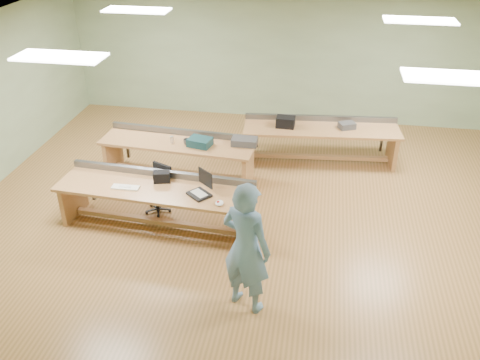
# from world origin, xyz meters

# --- Properties ---
(floor) EXTENTS (10.00, 10.00, 0.00)m
(floor) POSITION_xyz_m (0.00, 0.00, 0.00)
(floor) COLOR #9C6B3B
(floor) RESTS_ON ground
(ceiling) EXTENTS (10.00, 10.00, 0.00)m
(ceiling) POSITION_xyz_m (0.00, 0.00, 3.00)
(ceiling) COLOR silver
(ceiling) RESTS_ON wall_back
(wall_back) EXTENTS (10.00, 0.04, 3.00)m
(wall_back) POSITION_xyz_m (0.00, 4.00, 1.50)
(wall_back) COLOR #8FA980
(wall_back) RESTS_ON floor
(wall_front) EXTENTS (10.00, 0.04, 3.00)m
(wall_front) POSITION_xyz_m (0.00, -4.00, 1.50)
(wall_front) COLOR #8FA980
(wall_front) RESTS_ON floor
(fluor_panels) EXTENTS (6.20, 3.50, 0.03)m
(fluor_panels) POSITION_xyz_m (0.00, 0.00, 2.97)
(fluor_panels) COLOR white
(fluor_panels) RESTS_ON ceiling
(workbench_front) EXTENTS (3.23, 1.05, 0.86)m
(workbench_front) POSITION_xyz_m (-1.55, -0.97, 0.56)
(workbench_front) COLOR #B3834B
(workbench_front) RESTS_ON floor
(workbench_mid) EXTENTS (2.99, 1.00, 0.86)m
(workbench_mid) POSITION_xyz_m (-1.64, 0.72, 0.56)
(workbench_mid) COLOR #B3834B
(workbench_mid) RESTS_ON floor
(workbench_back) EXTENTS (3.16, 1.11, 0.86)m
(workbench_back) POSITION_xyz_m (1.02, 1.83, 0.56)
(workbench_back) COLOR #B3834B
(workbench_back) RESTS_ON floor
(person) EXTENTS (0.82, 0.70, 1.90)m
(person) POSITION_xyz_m (0.18, -2.56, 0.95)
(person) COLOR #6788A9
(person) RESTS_ON floor
(laptop_base) EXTENTS (0.43, 0.43, 0.04)m
(laptop_base) POSITION_xyz_m (-0.79, -1.11, 0.77)
(laptop_base) COLOR black
(laptop_base) RESTS_ON workbench_front
(laptop_screen) EXTENTS (0.27, 0.23, 0.26)m
(laptop_screen) POSITION_xyz_m (-0.70, -1.01, 1.01)
(laptop_screen) COLOR black
(laptop_screen) RESTS_ON laptop_base
(keyboard) EXTENTS (0.44, 0.15, 0.03)m
(keyboard) POSITION_xyz_m (-2.00, -1.09, 0.76)
(keyboard) COLOR silver
(keyboard) RESTS_ON workbench_front
(trackball_mouse) EXTENTS (0.18, 0.19, 0.06)m
(trackball_mouse) POSITION_xyz_m (-0.42, -1.32, 0.78)
(trackball_mouse) COLOR white
(trackball_mouse) RESTS_ON workbench_front
(camera_bag) EXTENTS (0.30, 0.23, 0.18)m
(camera_bag) POSITION_xyz_m (-1.49, -0.79, 0.84)
(camera_bag) COLOR black
(camera_bag) RESTS_ON workbench_front
(task_chair) EXTENTS (0.60, 0.60, 0.84)m
(task_chair) POSITION_xyz_m (-1.67, -0.52, 0.31)
(task_chair) COLOR black
(task_chair) RESTS_ON floor
(parts_bin_teal) EXTENTS (0.47, 0.40, 0.15)m
(parts_bin_teal) POSITION_xyz_m (-1.19, 0.61, 0.82)
(parts_bin_teal) COLOR #11343A
(parts_bin_teal) RESTS_ON workbench_mid
(parts_bin_grey) EXTENTS (0.47, 0.30, 0.13)m
(parts_bin_grey) POSITION_xyz_m (-0.38, 0.79, 0.81)
(parts_bin_grey) COLOR #38383B
(parts_bin_grey) RESTS_ON workbench_mid
(mug) EXTENTS (0.16, 0.16, 0.11)m
(mug) POSITION_xyz_m (-1.44, 0.62, 0.80)
(mug) COLOR #38383B
(mug) RESTS_ON workbench_mid
(drinks_can) EXTENTS (0.08, 0.08, 0.13)m
(drinks_can) POSITION_xyz_m (-1.73, 0.64, 0.81)
(drinks_can) COLOR silver
(drinks_can) RESTS_ON workbench_mid
(storage_box_back) EXTENTS (0.38, 0.28, 0.21)m
(storage_box_back) POSITION_xyz_m (0.30, 1.73, 0.85)
(storage_box_back) COLOR black
(storage_box_back) RESTS_ON workbench_back
(tray_back) EXTENTS (0.38, 0.33, 0.12)m
(tray_back) POSITION_xyz_m (1.52, 1.85, 0.81)
(tray_back) COLOR #38383B
(tray_back) RESTS_ON workbench_back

